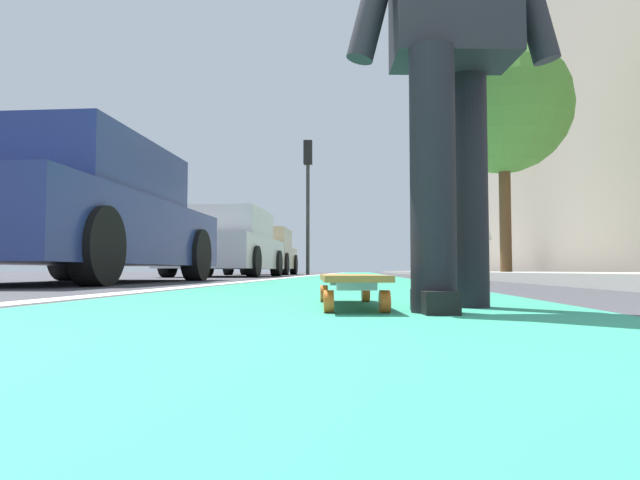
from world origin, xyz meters
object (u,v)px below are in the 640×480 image
object	(u,v)px
parked_car_mid	(227,245)
parked_car_far	(263,253)
parked_car_near	(78,215)
street_tree_mid	(503,107)
pedestrian_distant	(477,236)
skater_person	(452,28)
skateboard	(350,281)
traffic_light	(308,182)
street_tree_far	(447,160)

from	to	relation	value
parked_car_mid	parked_car_far	size ratio (longest dim) A/B	1.08
parked_car_near	parked_car_far	bearing A→B (deg)	0.74
street_tree_mid	pedestrian_distant	size ratio (longest dim) A/B	2.91
parked_car_mid	skater_person	bearing A→B (deg)	-162.80
skateboard	pedestrian_distant	bearing A→B (deg)	-13.43
skateboard	pedestrian_distant	size ratio (longest dim) A/B	0.52
parked_car_far	pedestrian_distant	distance (m)	7.76
parked_car_mid	traffic_light	bearing A→B (deg)	-11.29
parked_car_far	traffic_light	world-z (taller)	traffic_light
skater_person	street_tree_mid	bearing A→B (deg)	-14.88
street_tree_far	pedestrian_distant	world-z (taller)	street_tree_far
traffic_light	street_tree_far	world-z (taller)	street_tree_far
skateboard	pedestrian_distant	world-z (taller)	pedestrian_distant
skateboard	street_tree_far	world-z (taller)	street_tree_far
parked_car_mid	pedestrian_distant	world-z (taller)	pedestrian_distant
traffic_light	parked_car_far	bearing A→B (deg)	101.50
parked_car_near	street_tree_mid	bearing A→B (deg)	-46.57
street_tree_mid	pedestrian_distant	distance (m)	3.10
parked_car_near	street_tree_mid	world-z (taller)	street_tree_mid
skateboard	parked_car_mid	xyz separation A→B (m)	(10.50, 2.95, 0.61)
street_tree_mid	traffic_light	bearing A→B (deg)	32.53
parked_car_far	parked_car_near	bearing A→B (deg)	-179.26
parked_car_mid	street_tree_mid	bearing A→B (deg)	-100.27
street_tree_mid	street_tree_far	size ratio (longest dim) A/B	0.96
skateboard	street_tree_mid	size ratio (longest dim) A/B	0.18
street_tree_far	parked_car_mid	bearing A→B (deg)	138.16
parked_car_near	street_tree_far	distance (m)	14.76
street_tree_mid	street_tree_far	world-z (taller)	street_tree_far
parked_car_mid	street_tree_far	xyz separation A→B (m)	(6.53, -5.85, 3.11)
parked_car_near	parked_car_far	distance (m)	12.52
parked_car_near	street_tree_far	size ratio (longest dim) A/B	0.89
traffic_light	parked_car_mid	bearing A→B (deg)	168.71
street_tree_mid	street_tree_far	bearing A→B (deg)	0.00
skateboard	parked_car_far	distance (m)	16.70
parked_car_mid	pedestrian_distant	size ratio (longest dim) A/B	2.68
skater_person	parked_car_near	world-z (taller)	skater_person
parked_car_mid	parked_car_far	world-z (taller)	parked_car_far
skater_person	pedestrian_distant	bearing A→B (deg)	-11.61
street_tree_far	traffic_light	bearing A→B (deg)	94.42
skateboard	skater_person	distance (m)	0.92
parked_car_far	street_tree_far	bearing A→B (deg)	-83.87
street_tree_mid	skateboard	bearing A→B (deg)	162.96
street_tree_mid	parked_car_near	bearing A→B (deg)	133.43
skateboard	parked_car_near	size ratio (longest dim) A/B	0.19
skateboard	pedestrian_distant	xyz separation A→B (m)	(11.30, -2.70, 0.84)
skateboard	pedestrian_distant	distance (m)	11.65
parked_car_far	traffic_light	bearing A→B (deg)	-78.50
skater_person	street_tree_far	bearing A→B (deg)	-8.44
parked_car_near	street_tree_far	world-z (taller)	street_tree_far
parked_car_near	parked_car_mid	bearing A→B (deg)	-0.43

